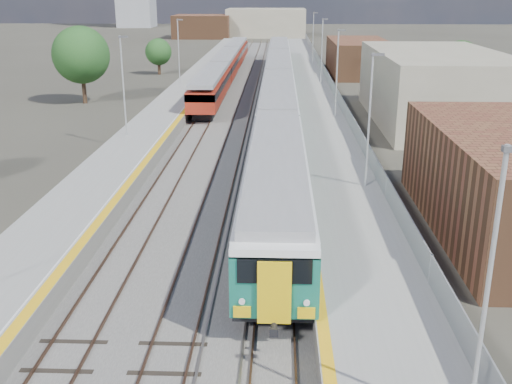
{
  "coord_description": "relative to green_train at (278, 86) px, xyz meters",
  "views": [
    {
      "loc": [
        1.57,
        -10.95,
        11.75
      ],
      "look_at": [
        0.49,
        17.14,
        2.2
      ],
      "focal_mm": 42.0,
      "sensor_mm": 36.0,
      "label": 1
    }
  ],
  "objects": [
    {
      "name": "tree_d",
      "position": [
        21.75,
        12.91,
        1.37
      ],
      "size": [
        4.44,
        4.44,
        6.01
      ],
      "color": "#382619",
      "rests_on": "ground"
    },
    {
      "name": "tree_b",
      "position": [
        -20.95,
        2.87,
        2.73
      ],
      "size": [
        6.02,
        6.02,
        8.16
      ],
      "color": "#382619",
      "rests_on": "ground"
    },
    {
      "name": "red_train",
      "position": [
        -7.0,
        20.25,
        -0.33
      ],
      "size": [
        2.79,
        56.56,
        3.52
      ],
      "color": "black",
      "rests_on": "ground"
    },
    {
      "name": "platform_left",
      "position": [
        -10.55,
        2.47,
        -1.89
      ],
      "size": [
        4.3,
        155.0,
        8.52
      ],
      "color": "slate",
      "rests_on": "ground"
    },
    {
      "name": "ground",
      "position": [
        -1.5,
        -0.02,
        -2.41
      ],
      "size": [
        320.0,
        320.0,
        0.0
      ],
      "primitive_type": "plane",
      "color": "#47443A",
      "rests_on": "ground"
    },
    {
      "name": "ballast_bed",
      "position": [
        -3.75,
        2.48,
        -2.38
      ],
      "size": [
        10.5,
        155.0,
        0.06
      ],
      "primitive_type": "cube",
      "color": "#565451",
      "rests_on": "ground"
    },
    {
      "name": "green_train",
      "position": [
        0.0,
        0.0,
        0.0
      ],
      "size": [
        3.11,
        86.44,
        3.42
      ],
      "color": "black",
      "rests_on": "ground"
    },
    {
      "name": "tracks",
      "position": [
        -3.15,
        4.16,
        -2.3
      ],
      "size": [
        8.96,
        160.0,
        0.17
      ],
      "color": "#4C3323",
      "rests_on": "ground"
    },
    {
      "name": "platform_right",
      "position": [
        3.78,
        2.48,
        -1.88
      ],
      "size": [
        4.7,
        155.0,
        8.52
      ],
      "color": "slate",
      "rests_on": "ground"
    },
    {
      "name": "tree_c",
      "position": [
        -17.31,
        26.14,
        0.79
      ],
      "size": [
        3.77,
        3.77,
        5.1
      ],
      "color": "#382619",
      "rests_on": "ground"
    }
  ]
}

